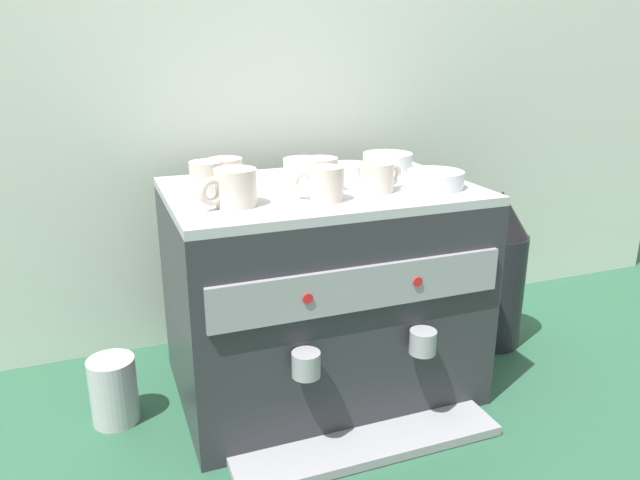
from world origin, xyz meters
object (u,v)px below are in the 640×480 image
ceramic_cup_3 (207,178)px  ceramic_cup_4 (321,175)px  ceramic_bowl_0 (388,161)px  ceramic_cup_2 (234,188)px  ceramic_bowl_2 (304,167)px  ceramic_cup_5 (226,172)px  ceramic_cup_0 (325,184)px  ceramic_cup_1 (378,177)px  coffee_grinder (495,270)px  espresso_machine (321,291)px  milk_pitcher (114,390)px  ceramic_bowl_1 (435,180)px  ceramic_bowl_3 (349,172)px

ceramic_cup_3 → ceramic_cup_4: size_ratio=0.90×
ceramic_cup_4 → ceramic_bowl_0: size_ratio=0.93×
ceramic_cup_2 → ceramic_bowl_2: ceramic_cup_2 is taller
ceramic_cup_4 → ceramic_cup_5: size_ratio=1.12×
ceramic_cup_4 → ceramic_bowl_2: bearing=82.1°
ceramic_cup_0 → ceramic_cup_1: (0.14, 0.03, -0.00)m
ceramic_cup_2 → coffee_grinder: size_ratio=0.28×
ceramic_cup_2 → ceramic_cup_5: (0.02, 0.17, -0.01)m
ceramic_cup_0 → ceramic_cup_3: (-0.21, 0.14, 0.00)m
ceramic_cup_2 → espresso_machine: bearing=23.2°
ceramic_cup_2 → milk_pitcher: (-0.26, 0.11, -0.46)m
ceramic_cup_5 → ceramic_cup_2: bearing=-97.7°
ceramic_cup_5 → ceramic_cup_4: bearing=-34.8°
ceramic_bowl_1 → coffee_grinder: 0.44m
ceramic_bowl_3 → ceramic_cup_0: bearing=-127.2°
ceramic_cup_3 → ceramic_bowl_0: bearing=12.8°
milk_pitcher → ceramic_bowl_1: bearing=-9.1°
ceramic_cup_2 → ceramic_cup_0: bearing=-7.4°
ceramic_cup_3 → ceramic_bowl_0: ceramic_cup_3 is taller
espresso_machine → coffee_grinder: espresso_machine is taller
ceramic_bowl_1 → ceramic_cup_3: bearing=166.3°
ceramic_cup_3 → ceramic_cup_5: 0.08m
ceramic_cup_1 → milk_pitcher: (-0.58, 0.10, -0.45)m
ceramic_bowl_1 → ceramic_bowl_3: size_ratio=1.28×
ceramic_bowl_1 → ceramic_bowl_2: (-0.22, 0.24, 0.00)m
ceramic_cup_1 → ceramic_cup_5: 0.34m
ceramic_cup_0 → ceramic_bowl_0: size_ratio=0.78×
espresso_machine → milk_pitcher: size_ratio=4.44×
ceramic_bowl_0 → ceramic_bowl_2: bearing=176.9°
espresso_machine → ceramic_bowl_3: size_ratio=6.91×
ceramic_cup_2 → ceramic_bowl_1: 0.45m
ceramic_cup_0 → milk_pitcher: 0.65m
espresso_machine → ceramic_bowl_0: 0.38m
ceramic_cup_1 → milk_pitcher: bearing=170.3°
ceramic_cup_1 → ceramic_cup_5: (-0.29, 0.16, 0.00)m
ceramic_cup_2 → ceramic_bowl_0: (0.45, 0.22, -0.02)m
ceramic_cup_1 → ceramic_bowl_3: bearing=95.3°
ceramic_cup_2 → ceramic_bowl_3: (0.31, 0.14, -0.02)m
ceramic_cup_5 → coffee_grinder: (0.71, -0.05, -0.31)m
ceramic_cup_1 → coffee_grinder: size_ratio=0.24×
ceramic_cup_1 → ceramic_bowl_1: bearing=-6.4°
ceramic_bowl_1 → ceramic_bowl_3: (-0.14, 0.14, -0.00)m
ceramic_cup_4 → ceramic_bowl_3: size_ratio=1.19×
ceramic_bowl_3 → milk_pitcher: bearing=-177.1°
espresso_machine → milk_pitcher: (-0.48, 0.02, -0.17)m
coffee_grinder → milk_pitcher: coffee_grinder is taller
espresso_machine → ceramic_bowl_1: (0.23, -0.10, 0.27)m
ceramic_cup_4 → ceramic_bowl_1: 0.25m
ceramic_cup_2 → ceramic_cup_5: ceramic_cup_2 is taller
coffee_grinder → milk_pitcher: size_ratio=2.86×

